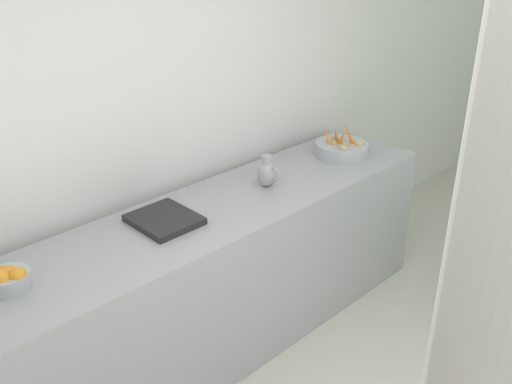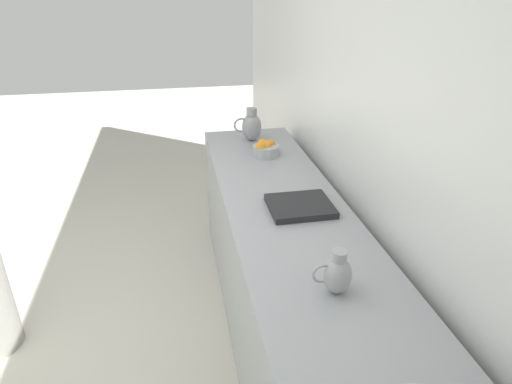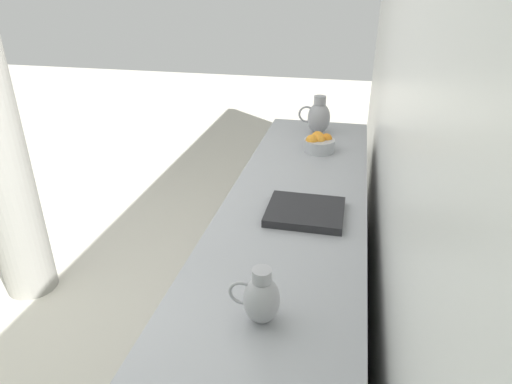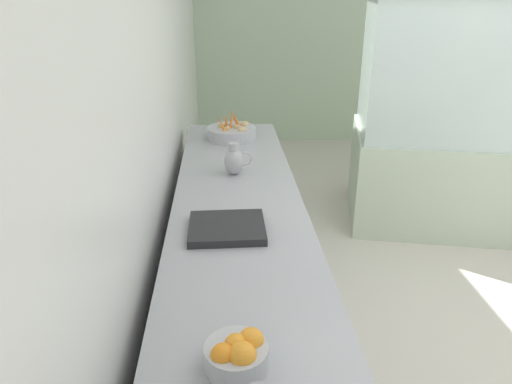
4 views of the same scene
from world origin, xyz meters
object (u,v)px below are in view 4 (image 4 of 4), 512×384
(vegetable_colander, at_px, (232,132))
(metal_pitcher_short, at_px, (234,160))
(orange_bowl, at_px, (238,354))
(glass_block_booth, at_px, (438,112))

(vegetable_colander, distance_m, metal_pitcher_short, 0.71)
(orange_bowl, bearing_deg, metal_pitcher_short, 88.64)
(orange_bowl, distance_m, metal_pitcher_short, 1.53)
(metal_pitcher_short, xyz_separation_m, glass_block_booth, (1.76, 1.18, -0.03))
(orange_bowl, bearing_deg, vegetable_colander, 89.01)
(metal_pitcher_short, distance_m, glass_block_booth, 2.12)
(orange_bowl, height_order, glass_block_booth, glass_block_booth)
(orange_bowl, height_order, metal_pitcher_short, metal_pitcher_short)
(vegetable_colander, relative_size, glass_block_booth, 0.18)
(vegetable_colander, height_order, orange_bowl, vegetable_colander)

